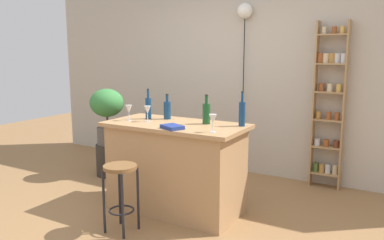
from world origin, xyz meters
TOP-DOWN VIEW (x-y plane):
  - ground at (0.00, 0.00)m, footprint 12.00×12.00m
  - back_wall at (0.00, 1.95)m, footprint 6.40×0.10m
  - kitchen_counter at (0.00, 0.30)m, footprint 1.44×0.71m
  - bar_stool at (-0.17, -0.38)m, footprint 0.30×0.30m
  - spice_shelf at (1.21, 1.81)m, footprint 0.36×0.14m
  - plant_stool at (-1.40, 0.84)m, footprint 0.33×0.33m
  - potted_plant at (-1.40, 0.84)m, footprint 0.46×0.41m
  - bottle_wine_red at (0.64, 0.50)m, footprint 0.06×0.06m
  - bottle_vinegar at (-0.22, 0.48)m, footprint 0.08×0.08m
  - bottle_soda_blue at (0.28, 0.43)m, footprint 0.08×0.08m
  - bottle_olive_oil at (-0.40, 0.39)m, footprint 0.06×0.06m
  - wine_glass_left at (-0.31, 0.25)m, footprint 0.07×0.07m
  - wine_glass_center at (0.52, 0.10)m, footprint 0.07×0.07m
  - wine_glass_right at (-0.52, 0.20)m, footprint 0.07×0.07m
  - cookbook at (0.12, 0.05)m, footprint 0.25×0.22m
  - pendant_globe_light at (0.10, 1.84)m, footprint 0.20×0.20m

SIDE VIEW (x-z plane):
  - ground at x=0.00m, z-range 0.00..0.00m
  - plant_stool at x=-1.40m, z-range 0.00..0.43m
  - bar_stool at x=-0.17m, z-range 0.15..0.78m
  - kitchen_counter at x=0.00m, z-range 0.00..0.93m
  - potted_plant at x=-1.40m, z-range 0.52..1.26m
  - cookbook at x=0.12m, z-range 0.92..0.96m
  - bottle_vinegar at x=-0.22m, z-range 0.89..1.16m
  - spice_shelf at x=1.21m, z-range 0.03..2.03m
  - bottle_soda_blue at x=0.28m, z-range 0.89..1.18m
  - wine_glass_left at x=-0.31m, z-range 0.96..1.12m
  - wine_glass_center at x=0.52m, z-range 0.96..1.12m
  - wine_glass_right at x=-0.52m, z-range 0.96..1.12m
  - bottle_olive_oil at x=-0.40m, z-range 0.88..1.21m
  - bottle_wine_red at x=0.64m, z-range 0.88..1.22m
  - back_wall at x=0.00m, z-range 0.00..2.80m
  - pendant_globe_light at x=0.10m, z-range 0.99..3.24m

